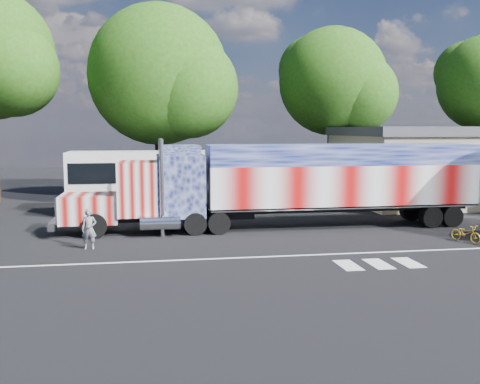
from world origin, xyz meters
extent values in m
plane|color=black|center=(0.00, 0.00, 0.00)|extent=(100.00, 100.00, 0.00)
cube|color=silver|center=(0.00, -3.00, 0.01)|extent=(30.00, 0.15, 0.01)
cube|color=silver|center=(2.80, -4.80, 0.01)|extent=(0.70, 1.60, 0.01)
cube|color=silver|center=(4.00, -4.80, 0.01)|extent=(0.70, 1.60, 0.01)
cube|color=silver|center=(5.20, -4.80, 0.01)|extent=(0.70, 1.60, 0.01)
cube|color=black|center=(-4.02, 3.06, 0.73)|extent=(9.36, 1.04, 0.31)
cube|color=tan|center=(-7.35, 3.06, 1.25)|extent=(2.71, 2.29, 1.35)
cube|color=silver|center=(-8.75, 3.06, 1.25)|extent=(0.12, 1.98, 1.21)
cube|color=silver|center=(-8.96, 3.06, 0.57)|extent=(0.31, 2.60, 0.37)
cube|color=tan|center=(-5.06, 3.06, 2.19)|extent=(1.87, 2.60, 2.60)
cube|color=black|center=(-5.94, 3.06, 2.65)|extent=(0.06, 2.19, 0.94)
cube|color=#4B5487|center=(-2.98, 3.06, 2.29)|extent=(2.29, 2.60, 3.02)
cube|color=#4B5487|center=(-2.98, 3.06, 4.01)|extent=(1.87, 2.50, 0.52)
cylinder|color=silver|center=(-3.91, 4.43, 2.29)|extent=(0.21, 0.21, 4.58)
cylinder|color=silver|center=(-3.91, 1.69, 2.29)|extent=(0.21, 0.21, 4.58)
cylinder|color=silver|center=(-4.02, 4.41, 0.68)|extent=(1.87, 0.69, 0.69)
cylinder|color=silver|center=(-4.02, 1.71, 0.68)|extent=(1.87, 0.69, 0.69)
cylinder|color=black|center=(-7.03, 1.92, 0.57)|extent=(1.14, 0.36, 1.14)
cylinder|color=black|center=(-7.03, 4.20, 0.57)|extent=(1.14, 0.36, 1.14)
cylinder|color=black|center=(-2.35, 1.97, 0.54)|extent=(1.08, 0.57, 1.08)
cylinder|color=black|center=(-2.35, 4.15, 0.54)|extent=(1.08, 0.57, 1.08)
cylinder|color=black|center=(-1.21, 1.97, 0.54)|extent=(1.08, 0.57, 1.08)
cylinder|color=black|center=(-1.21, 4.15, 0.54)|extent=(1.08, 0.57, 1.08)
cube|color=black|center=(5.35, 3.06, 0.99)|extent=(13.53, 1.14, 0.31)
cube|color=#E18282|center=(5.35, 3.06, 2.19)|extent=(13.94, 2.71, 2.08)
cube|color=#475398|center=(5.35, 3.06, 3.75)|extent=(13.94, 2.71, 1.04)
cube|color=silver|center=(5.35, 3.06, 1.14)|extent=(13.94, 2.71, 0.12)
cube|color=silver|center=(12.34, 3.06, 2.71)|extent=(0.04, 2.60, 3.02)
cylinder|color=black|center=(9.82, 1.97, 0.54)|extent=(1.08, 0.57, 1.08)
cylinder|color=black|center=(9.82, 4.15, 0.54)|extent=(1.08, 0.57, 1.08)
cylinder|color=black|center=(10.97, 1.97, 0.54)|extent=(1.08, 0.57, 1.08)
cylinder|color=black|center=(10.97, 4.15, 0.54)|extent=(1.08, 0.57, 1.08)
cube|color=white|center=(-2.84, 9.06, 1.87)|extent=(12.79, 2.77, 3.73)
cube|color=black|center=(-2.84, 9.06, 2.56)|extent=(12.36, 2.84, 1.17)
cube|color=black|center=(-2.84, 9.06, 0.48)|extent=(12.79, 2.77, 0.27)
cube|color=black|center=(-9.23, 9.06, 2.03)|extent=(0.06, 2.45, 1.49)
cylinder|color=black|center=(-7.63, 7.72, 0.53)|extent=(1.07, 0.32, 1.07)
cylinder|color=black|center=(-7.63, 10.39, 0.53)|extent=(1.07, 0.32, 1.07)
cylinder|color=black|center=(0.36, 7.72, 0.53)|extent=(1.07, 0.32, 1.07)
cylinder|color=black|center=(0.36, 10.39, 0.53)|extent=(1.07, 0.32, 1.07)
cylinder|color=black|center=(1.32, 7.72, 0.53)|extent=(1.07, 0.32, 1.07)
cylinder|color=black|center=(1.32, 10.39, 0.53)|extent=(1.07, 0.32, 1.07)
cube|color=#1E5926|center=(12.00, 5.96, 2.40)|extent=(1.60, 0.08, 1.20)
imported|color=slate|center=(-7.02, -0.40, 0.86)|extent=(0.64, 0.44, 1.72)
imported|color=gold|center=(9.50, -1.71, 0.40)|extent=(1.05, 1.61, 0.80)
sphere|color=#2C5D16|center=(-13.40, 14.59, 8.93)|extent=(6.20, 6.20, 6.20)
sphere|color=#2C5D16|center=(22.88, 20.38, 10.00)|extent=(5.37, 5.37, 5.37)
cylinder|color=black|center=(9.96, 18.01, 3.52)|extent=(0.70, 0.70, 7.04)
sphere|color=#2C5D16|center=(9.96, 18.01, 8.80)|extent=(8.54, 8.54, 8.54)
sphere|color=#2C5D16|center=(11.66, 16.73, 7.80)|extent=(5.98, 5.98, 5.98)
sphere|color=#2C5D16|center=(8.68, 19.30, 9.81)|extent=(5.55, 5.55, 5.55)
cylinder|color=black|center=(-3.76, 15.76, 3.55)|extent=(0.70, 0.70, 7.10)
sphere|color=#2C5D16|center=(-3.76, 15.76, 8.88)|extent=(9.94, 9.94, 9.94)
sphere|color=#2C5D16|center=(-1.77, 14.27, 7.86)|extent=(6.96, 6.96, 6.96)
sphere|color=#2C5D16|center=(-5.25, 17.25, 9.89)|extent=(6.46, 6.46, 6.46)
camera|label=1|loc=(-4.35, -23.32, 5.04)|focal=40.00mm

